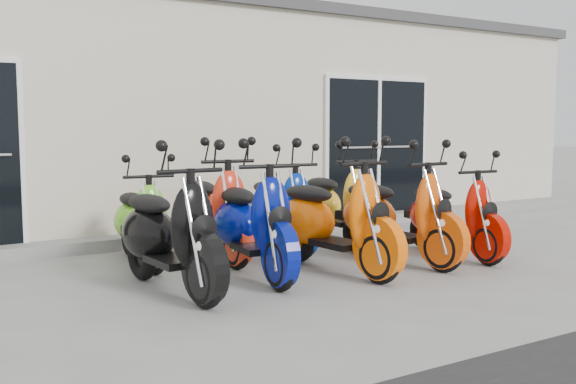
% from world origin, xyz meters
% --- Properties ---
extents(ground, '(80.00, 80.00, 0.00)m').
position_xyz_m(ground, '(0.00, 0.00, 0.00)').
color(ground, gray).
rests_on(ground, ground).
extents(building, '(14.00, 6.00, 3.20)m').
position_xyz_m(building, '(0.00, 5.20, 1.60)').
color(building, beige).
rests_on(building, ground).
extents(roof_cap, '(14.20, 6.20, 0.16)m').
position_xyz_m(roof_cap, '(0.00, 5.20, 3.28)').
color(roof_cap, '#3F3F42').
rests_on(roof_cap, building).
extents(front_step, '(14.00, 0.40, 0.15)m').
position_xyz_m(front_step, '(0.00, 2.02, 0.07)').
color(front_step, gray).
rests_on(front_step, ground).
extents(door_right, '(2.02, 0.08, 2.22)m').
position_xyz_m(door_right, '(2.60, 2.17, 1.26)').
color(door_right, black).
rests_on(door_right, front_step).
extents(scooter_front_black, '(0.89, 1.98, 1.42)m').
position_xyz_m(scooter_front_black, '(-1.85, -0.37, 0.71)').
color(scooter_front_black, black).
rests_on(scooter_front_black, ground).
extents(scooter_front_blue, '(0.87, 1.98, 1.42)m').
position_xyz_m(scooter_front_blue, '(-0.90, -0.20, 0.71)').
color(scooter_front_blue, '#040F7A').
rests_on(scooter_front_blue, ground).
extents(scooter_front_orange_a, '(0.93, 2.01, 1.43)m').
position_xyz_m(scooter_front_orange_a, '(-0.07, -0.44, 0.72)').
color(scooter_front_orange_a, '#FF6104').
rests_on(scooter_front_orange_a, ground).
extents(scooter_front_orange_b, '(0.94, 1.96, 1.39)m').
position_xyz_m(scooter_front_orange_b, '(0.81, -0.42, 0.70)').
color(scooter_front_orange_b, '#DD4E09').
rests_on(scooter_front_orange_b, ground).
extents(scooter_front_red, '(0.74, 1.75, 1.26)m').
position_xyz_m(scooter_front_red, '(1.60, -0.49, 0.63)').
color(scooter_front_red, '#AF0C00').
rests_on(scooter_front_red, ground).
extents(scooter_back_green, '(0.72, 1.72, 1.24)m').
position_xyz_m(scooter_back_green, '(-1.68, 0.96, 0.62)').
color(scooter_back_green, '#67CF27').
rests_on(scooter_back_green, ground).
extents(scooter_back_red, '(0.78, 1.95, 1.42)m').
position_xyz_m(scooter_back_red, '(-0.86, 0.84, 0.71)').
color(scooter_back_red, red).
rests_on(scooter_back_red, ground).
extents(scooter_back_blue, '(0.80, 1.85, 1.33)m').
position_xyz_m(scooter_back_blue, '(0.07, 0.90, 0.67)').
color(scooter_back_blue, '#022799').
rests_on(scooter_back_blue, ground).
extents(scooter_back_yellow, '(0.77, 1.87, 1.36)m').
position_xyz_m(scooter_back_yellow, '(0.92, 0.88, 0.68)').
color(scooter_back_yellow, gold).
rests_on(scooter_back_yellow, ground).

